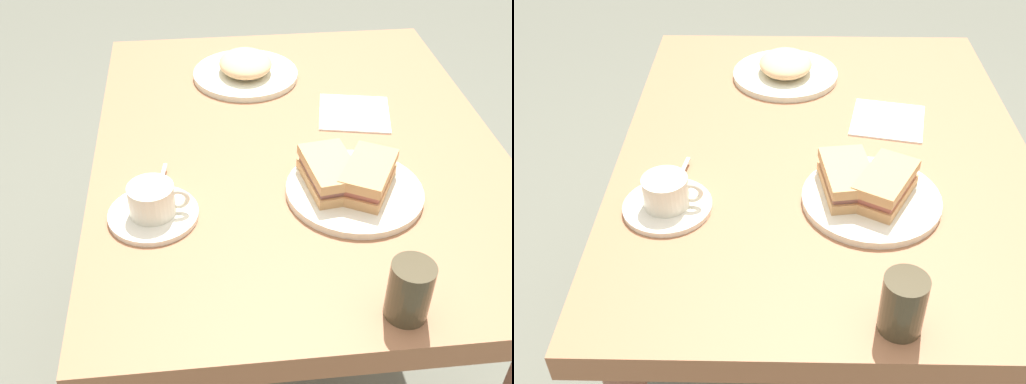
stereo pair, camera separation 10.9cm
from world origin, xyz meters
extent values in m
plane|color=#616255|center=(0.00, 0.00, 0.00)|extent=(6.00, 6.00, 0.00)
cube|color=#996342|center=(0.00, 0.00, 0.74)|extent=(1.06, 0.82, 0.05)
cylinder|color=#8F5C48|center=(-0.46, -0.33, 0.36)|extent=(0.07, 0.07, 0.71)
cylinder|color=#8F5C48|center=(-0.46, 0.33, 0.36)|extent=(0.07, 0.07, 0.71)
cylinder|color=silver|center=(0.18, 0.07, 0.77)|extent=(0.25, 0.25, 0.01)
cube|color=tan|center=(0.18, 0.10, 0.78)|extent=(0.16, 0.13, 0.02)
cube|color=#A75A4C|center=(0.18, 0.10, 0.80)|extent=(0.14, 0.12, 0.01)
cube|color=tan|center=(0.18, 0.10, 0.82)|extent=(0.16, 0.13, 0.02)
cube|color=tan|center=(0.16, 0.03, 0.78)|extent=(0.15, 0.10, 0.02)
cube|color=#86564E|center=(0.16, 0.03, 0.80)|extent=(0.13, 0.09, 0.01)
cube|color=tan|center=(0.16, 0.03, 0.82)|extent=(0.15, 0.10, 0.02)
cylinder|color=silver|center=(0.20, -0.29, 0.77)|extent=(0.16, 0.16, 0.01)
cylinder|color=silver|center=(0.20, -0.29, 0.80)|extent=(0.08, 0.08, 0.06)
cylinder|color=#A77C43|center=(0.20, -0.29, 0.82)|extent=(0.07, 0.07, 0.01)
torus|color=silver|center=(0.21, -0.24, 0.80)|extent=(0.01, 0.04, 0.04)
cube|color=silver|center=(0.10, -0.27, 0.77)|extent=(0.08, 0.02, 0.00)
ellipsoid|color=silver|center=(0.15, -0.28, 0.77)|extent=(0.03, 0.02, 0.01)
cylinder|color=silver|center=(-0.29, -0.08, 0.77)|extent=(0.25, 0.25, 0.01)
ellipsoid|color=#DBAE7A|center=(-0.29, -0.08, 0.80)|extent=(0.15, 0.12, 0.04)
cube|color=white|center=(-0.10, 0.14, 0.76)|extent=(0.18, 0.18, 0.00)
cylinder|color=#463D28|center=(0.46, 0.08, 0.81)|extent=(0.06, 0.06, 0.10)
camera|label=1|loc=(1.05, -0.20, 1.46)|focal=43.94mm
camera|label=2|loc=(1.06, -0.09, 1.46)|focal=43.94mm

